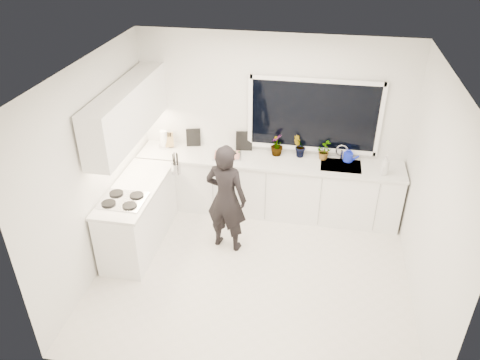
# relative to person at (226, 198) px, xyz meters

# --- Properties ---
(floor) EXTENTS (4.00, 3.50, 0.02)m
(floor) POSITION_rel_person_xyz_m (0.45, -0.49, -0.80)
(floor) COLOR beige
(floor) RESTS_ON ground
(wall_back) EXTENTS (4.00, 0.02, 2.70)m
(wall_back) POSITION_rel_person_xyz_m (0.45, 1.27, 0.56)
(wall_back) COLOR white
(wall_back) RESTS_ON ground
(wall_left) EXTENTS (0.02, 3.50, 2.70)m
(wall_left) POSITION_rel_person_xyz_m (-1.56, -0.49, 0.56)
(wall_left) COLOR white
(wall_left) RESTS_ON ground
(wall_right) EXTENTS (0.02, 3.50, 2.70)m
(wall_right) POSITION_rel_person_xyz_m (2.46, -0.49, 0.56)
(wall_right) COLOR white
(wall_right) RESTS_ON ground
(ceiling) EXTENTS (4.00, 3.50, 0.02)m
(ceiling) POSITION_rel_person_xyz_m (0.45, -0.49, 1.92)
(ceiling) COLOR white
(ceiling) RESTS_ON wall_back
(window) EXTENTS (1.80, 0.02, 1.00)m
(window) POSITION_rel_person_xyz_m (1.05, 1.24, 0.76)
(window) COLOR black
(window) RESTS_ON wall_back
(base_cabinets_back) EXTENTS (3.92, 0.58, 0.88)m
(base_cabinets_back) POSITION_rel_person_xyz_m (0.45, 0.96, -0.35)
(base_cabinets_back) COLOR white
(base_cabinets_back) RESTS_ON floor
(base_cabinets_left) EXTENTS (0.58, 1.60, 0.88)m
(base_cabinets_left) POSITION_rel_person_xyz_m (-1.22, -0.14, -0.35)
(base_cabinets_left) COLOR white
(base_cabinets_left) RESTS_ON floor
(countertop_back) EXTENTS (3.94, 0.62, 0.04)m
(countertop_back) POSITION_rel_person_xyz_m (0.45, 0.95, 0.11)
(countertop_back) COLOR silver
(countertop_back) RESTS_ON base_cabinets_back
(countertop_left) EXTENTS (0.62, 1.60, 0.04)m
(countertop_left) POSITION_rel_person_xyz_m (-1.22, -0.14, 0.11)
(countertop_left) COLOR silver
(countertop_left) RESTS_ON base_cabinets_left
(upper_cabinets) EXTENTS (0.34, 2.10, 0.70)m
(upper_cabinets) POSITION_rel_person_xyz_m (-1.34, 0.21, 1.06)
(upper_cabinets) COLOR white
(upper_cabinets) RESTS_ON wall_left
(sink) EXTENTS (0.58, 0.42, 0.14)m
(sink) POSITION_rel_person_xyz_m (1.50, 0.96, 0.08)
(sink) COLOR silver
(sink) RESTS_ON countertop_back
(faucet) EXTENTS (0.03, 0.03, 0.22)m
(faucet) POSITION_rel_person_xyz_m (1.50, 1.16, 0.24)
(faucet) COLOR silver
(faucet) RESTS_ON countertop_back
(stovetop) EXTENTS (0.56, 0.48, 0.03)m
(stovetop) POSITION_rel_person_xyz_m (-1.24, -0.49, 0.14)
(stovetop) COLOR black
(stovetop) RESTS_ON countertop_left
(person) EXTENTS (0.64, 0.49, 1.58)m
(person) POSITION_rel_person_xyz_m (0.00, 0.00, 0.00)
(person) COLOR black
(person) RESTS_ON floor
(pizza_tray) EXTENTS (0.45, 0.36, 0.03)m
(pizza_tray) POSITION_rel_person_xyz_m (-0.18, 0.93, 0.14)
(pizza_tray) COLOR #B5B5BA
(pizza_tray) RESTS_ON countertop_back
(pizza) EXTENTS (0.41, 0.32, 0.01)m
(pizza) POSITION_rel_person_xyz_m (-0.18, 0.93, 0.16)
(pizza) COLOR #AE1917
(pizza) RESTS_ON pizza_tray
(watering_can) EXTENTS (0.15, 0.15, 0.13)m
(watering_can) POSITION_rel_person_xyz_m (1.60, 1.12, 0.19)
(watering_can) COLOR #1527CB
(watering_can) RESTS_ON countertop_back
(paper_towel_roll) EXTENTS (0.13, 0.13, 0.26)m
(paper_towel_roll) POSITION_rel_person_xyz_m (-1.20, 1.06, 0.26)
(paper_towel_roll) COLOR white
(paper_towel_roll) RESTS_ON countertop_back
(knife_block) EXTENTS (0.16, 0.14, 0.22)m
(knife_block) POSITION_rel_person_xyz_m (-1.13, 1.10, 0.24)
(knife_block) COLOR #936044
(knife_block) RESTS_ON countertop_back
(utensil_crock) EXTENTS (0.17, 0.17, 0.16)m
(utensil_crock) POSITION_rel_person_xyz_m (-0.78, 0.31, 0.21)
(utensil_crock) COLOR silver
(utensil_crock) RESTS_ON countertop_left
(picture_frame_large) EXTENTS (0.22, 0.07, 0.28)m
(picture_frame_large) POSITION_rel_person_xyz_m (-0.77, 1.20, 0.27)
(picture_frame_large) COLOR black
(picture_frame_large) RESTS_ON countertop_back
(picture_frame_small) EXTENTS (0.25, 0.05, 0.30)m
(picture_frame_small) POSITION_rel_person_xyz_m (0.03, 1.20, 0.28)
(picture_frame_small) COLOR black
(picture_frame_small) RESTS_ON countertop_back
(herb_plants) EXTENTS (0.92, 0.28, 0.34)m
(herb_plants) POSITION_rel_person_xyz_m (0.89, 1.12, 0.28)
(herb_plants) COLOR #26662D
(herb_plants) RESTS_ON countertop_back
(soap_bottles) EXTENTS (0.16, 0.16, 0.30)m
(soap_bottles) POSITION_rel_person_xyz_m (2.09, 0.81, 0.27)
(soap_bottles) COLOR #D8BF66
(soap_bottles) RESTS_ON countertop_back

